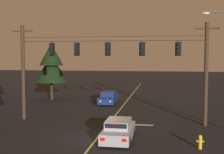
% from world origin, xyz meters
% --- Properties ---
extents(ground_plane, '(180.00, 180.00, 0.00)m').
position_xyz_m(ground_plane, '(0.00, 0.00, 0.00)').
color(ground_plane, black).
extents(lane_centre_stripe, '(0.14, 60.00, 0.01)m').
position_xyz_m(lane_centre_stripe, '(0.00, 10.95, 0.00)').
color(lane_centre_stripe, '#D1C64C').
rests_on(lane_centre_stripe, ground).
extents(stop_bar_paint, '(3.40, 0.36, 0.01)m').
position_xyz_m(stop_bar_paint, '(1.90, 4.35, 0.00)').
color(stop_bar_paint, silver).
rests_on(stop_bar_paint, ground).
extents(signal_span_assembly, '(17.08, 0.32, 8.14)m').
position_xyz_m(signal_span_assembly, '(-0.00, 4.95, 4.22)').
color(signal_span_assembly, '#38281C').
rests_on(signal_span_assembly, ground).
extents(traffic_light_leftmost, '(0.48, 0.41, 1.22)m').
position_xyz_m(traffic_light_leftmost, '(-5.04, 4.93, 6.08)').
color(traffic_light_leftmost, black).
extents(traffic_light_left_inner, '(0.48, 0.41, 1.22)m').
position_xyz_m(traffic_light_left_inner, '(-2.84, 4.93, 6.08)').
color(traffic_light_left_inner, black).
extents(traffic_light_centre, '(0.48, 0.41, 1.22)m').
position_xyz_m(traffic_light_centre, '(-0.20, 4.93, 6.08)').
color(traffic_light_centre, black).
extents(traffic_light_right_inner, '(0.48, 0.41, 1.22)m').
position_xyz_m(traffic_light_right_inner, '(2.62, 4.93, 6.08)').
color(traffic_light_right_inner, black).
extents(traffic_light_rightmost, '(0.48, 0.41, 1.22)m').
position_xyz_m(traffic_light_rightmost, '(5.48, 4.93, 6.08)').
color(traffic_light_rightmost, black).
extents(car_waiting_near_lane, '(1.80, 4.33, 1.39)m').
position_xyz_m(car_waiting_near_lane, '(1.48, -0.28, 0.65)').
color(car_waiting_near_lane, '#A5A5AD').
rests_on(car_waiting_near_lane, ground).
extents(car_oncoming_lead, '(1.80, 4.42, 1.39)m').
position_xyz_m(car_oncoming_lead, '(-1.84, 14.66, 0.65)').
color(car_oncoming_lead, navy).
rests_on(car_oncoming_lead, ground).
extents(tree_verge_near, '(4.21, 4.21, 7.08)m').
position_xyz_m(tree_verge_near, '(-9.47, 16.51, 4.42)').
color(tree_verge_near, '#332316').
rests_on(tree_verge_near, ground).
extents(fire_hydrant, '(0.44, 0.22, 0.84)m').
position_xyz_m(fire_hydrant, '(6.53, -1.35, 0.44)').
color(fire_hydrant, gold).
rests_on(fire_hydrant, ground).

